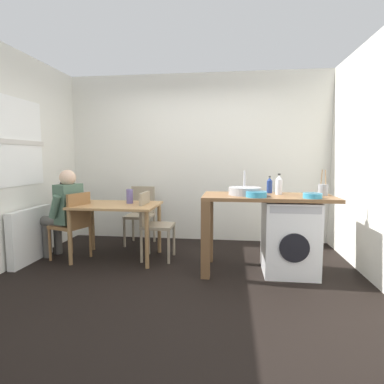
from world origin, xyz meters
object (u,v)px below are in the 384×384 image
at_px(bottle_squat_brown, 279,185).
at_px(chair_spare_by_wall, 141,212).
at_px(bottle_tall_green, 270,185).
at_px(mixing_bowl, 256,194).
at_px(dining_table, 117,211).
at_px(chair_person_seat, 74,222).
at_px(chair_opposite, 153,221).
at_px(vase, 130,196).
at_px(washing_machine, 289,237).
at_px(seated_person, 64,209).
at_px(colander, 313,195).
at_px(utensil_crock, 323,190).

bearing_deg(bottle_squat_brown, chair_spare_by_wall, 154.29).
height_order(bottle_tall_green, mixing_bowl, bottle_tall_green).
bearing_deg(dining_table, chair_spare_by_wall, 82.33).
height_order(chair_person_seat, bottle_squat_brown, bottle_squat_brown).
bearing_deg(bottle_squat_brown, bottle_tall_green, 120.64).
xyz_separation_m(chair_spare_by_wall, bottle_squat_brown, (1.97, -0.95, 0.53)).
bearing_deg(mixing_bowl, chair_opposite, 158.84).
bearing_deg(bottle_squat_brown, vase, 171.89).
height_order(dining_table, washing_machine, washing_machine).
distance_m(seated_person, colander, 3.13).
relative_size(chair_spare_by_wall, bottle_tall_green, 4.28).
bearing_deg(colander, bottle_squat_brown, 135.67).
height_order(bottle_squat_brown, colander, bottle_squat_brown).
height_order(chair_spare_by_wall, utensil_crock, utensil_crock).
bearing_deg(utensil_crock, dining_table, 175.34).
xyz_separation_m(seated_person, colander, (3.09, -0.41, 0.28)).
bearing_deg(chair_opposite, vase, -98.24).
height_order(chair_person_seat, vase, vase).
distance_m(seated_person, utensil_crock, 3.29).
relative_size(dining_table, seated_person, 0.92).
height_order(chair_opposite, colander, colander).
bearing_deg(dining_table, bottle_squat_brown, -4.80).
bearing_deg(vase, chair_spare_by_wall, 93.88).
bearing_deg(bottle_tall_green, dining_table, 179.37).
bearing_deg(mixing_bowl, bottle_tall_green, 66.29).
relative_size(bottle_squat_brown, utensil_crock, 0.83).
bearing_deg(chair_person_seat, bottle_squat_brown, -72.64).
height_order(chair_opposite, mixing_bowl, mixing_bowl).
height_order(bottle_squat_brown, vase, bottle_squat_brown).
bearing_deg(washing_machine, utensil_crock, 8.10).
xyz_separation_m(chair_opposite, seated_person, (-1.18, -0.12, 0.16)).
relative_size(dining_table, colander, 5.50).
distance_m(mixing_bowl, utensil_crock, 0.81).
relative_size(chair_person_seat, vase, 4.65).
relative_size(chair_opposite, mixing_bowl, 3.92).
bearing_deg(chair_person_seat, dining_table, -58.86).
bearing_deg(washing_machine, vase, 170.00).
height_order(chair_spare_by_wall, colander, colander).
bearing_deg(washing_machine, chair_opposite, 169.74).
relative_size(seated_person, utensil_crock, 4.01).
distance_m(colander, vase, 2.31).
height_order(colander, vase, colander).
xyz_separation_m(mixing_bowl, utensil_crock, (0.77, 0.25, 0.03)).
bearing_deg(bottle_tall_green, mixing_bowl, -113.71).
bearing_deg(mixing_bowl, seated_person, 171.19).
bearing_deg(colander, mixing_bowl, 178.07).
xyz_separation_m(chair_opposite, bottle_tall_green, (1.51, -0.07, 0.51)).
bearing_deg(mixing_bowl, washing_machine, 25.90).
distance_m(dining_table, washing_machine, 2.22).
relative_size(mixing_bowl, utensil_crock, 0.77).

